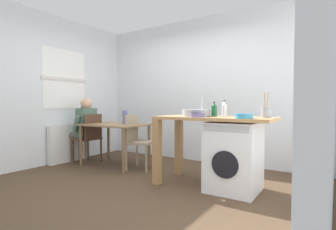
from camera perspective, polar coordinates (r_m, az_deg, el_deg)
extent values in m
plane|color=#4C3826|center=(3.72, -5.49, -14.55)|extent=(5.46, 5.46, 0.00)
cube|color=silver|center=(5.06, 6.91, 5.37)|extent=(4.60, 0.10, 2.70)
cube|color=silver|center=(5.18, -24.60, 5.11)|extent=(0.10, 3.80, 2.70)
cube|color=white|center=(5.32, -21.57, 7.23)|extent=(0.01, 0.90, 1.10)
cube|color=beige|center=(5.32, -21.52, 7.24)|extent=(0.02, 0.96, 0.06)
cube|color=silver|center=(2.80, 31.73, 7.56)|extent=(0.10, 3.80, 2.70)
cube|color=white|center=(5.29, -20.90, -5.76)|extent=(0.10, 0.80, 0.70)
cube|color=olive|center=(4.67, -11.52, -2.07)|extent=(1.10, 0.76, 0.03)
cylinder|color=brown|center=(4.86, -18.47, -6.37)|extent=(0.05, 0.05, 0.71)
cylinder|color=brown|center=(4.14, -9.71, -7.79)|extent=(0.05, 0.05, 0.71)
cylinder|color=brown|center=(5.29, -12.86, -5.60)|extent=(0.05, 0.05, 0.71)
cylinder|color=brown|center=(4.64, -4.14, -6.67)|extent=(0.05, 0.05, 0.71)
cube|color=#4C3323|center=(5.08, -17.30, -4.89)|extent=(0.40, 0.40, 0.04)
cube|color=#4C3323|center=(4.92, -15.98, -2.48)|extent=(0.04, 0.38, 0.45)
cylinder|color=#4C3323|center=(5.14, -20.12, -7.38)|extent=(0.04, 0.04, 0.45)
cylinder|color=#4C3323|center=(5.37, -17.04, -6.94)|extent=(0.04, 0.04, 0.45)
cylinder|color=#4C3323|center=(4.87, -17.53, -7.89)|extent=(0.04, 0.04, 0.45)
cylinder|color=#4C3323|center=(5.10, -14.40, -7.39)|extent=(0.04, 0.04, 0.45)
cube|color=gray|center=(4.37, -5.84, -5.96)|extent=(0.47, 0.47, 0.04)
cube|color=gray|center=(4.43, -7.92, -2.93)|extent=(0.11, 0.38, 0.45)
cylinder|color=gray|center=(4.49, -2.69, -8.64)|extent=(0.04, 0.04, 0.45)
cylinder|color=gray|center=(4.17, -4.77, -9.49)|extent=(0.04, 0.04, 0.45)
cylinder|color=gray|center=(4.65, -6.77, -8.28)|extent=(0.04, 0.04, 0.45)
cylinder|color=gray|center=(4.34, -9.08, -9.04)|extent=(0.04, 0.04, 0.45)
cylinder|color=#595651|center=(5.32, -20.39, -7.06)|extent=(0.11, 0.11, 0.45)
cylinder|color=#595651|center=(5.43, -18.87, -6.85)|extent=(0.11, 0.11, 0.45)
cylinder|color=#595651|center=(5.16, -19.37, -4.25)|extent=(0.40, 0.14, 0.14)
cylinder|color=#595651|center=(5.27, -17.82, -4.10)|extent=(0.40, 0.14, 0.14)
cube|color=#4C6B56|center=(5.06, -17.34, -1.52)|extent=(0.20, 0.34, 0.52)
cylinder|color=#4C6B56|center=(4.94, -19.36, -1.79)|extent=(0.19, 0.09, 0.31)
cylinder|color=#4C6B56|center=(5.21, -15.71, -1.55)|extent=(0.19, 0.09, 0.31)
sphere|color=tan|center=(5.05, -17.39, 2.40)|extent=(0.21, 0.21, 0.21)
sphere|color=black|center=(5.09, -17.81, 1.45)|extent=(0.12, 0.12, 0.12)
cube|color=tan|center=(3.43, 10.06, -0.69)|extent=(1.50, 0.68, 0.04)
cube|color=#A07749|center=(3.57, -2.39, -7.99)|extent=(0.10, 0.10, 0.88)
cube|color=#A07749|center=(4.05, 2.39, -6.76)|extent=(0.10, 0.10, 0.88)
cube|color=white|center=(3.39, 14.14, -8.77)|extent=(0.60, 0.60, 0.86)
cylinder|color=black|center=(3.12, 12.30, -10.53)|extent=(0.32, 0.02, 0.32)
cube|color=#B2B2B7|center=(3.06, 12.41, -2.94)|extent=(0.54, 0.01, 0.08)
cylinder|color=#9EA0A5|center=(3.53, 6.14, 0.47)|extent=(0.38, 0.38, 0.09)
cylinder|color=#B2B2B7|center=(3.69, 7.40, 2.02)|extent=(0.02, 0.02, 0.28)
cylinder|color=#19592D|center=(3.48, 10.04, 0.84)|extent=(0.07, 0.07, 0.14)
cone|color=#19592D|center=(3.48, 10.05, 2.32)|extent=(0.07, 0.07, 0.04)
cylinder|color=#262626|center=(3.48, 10.05, 2.77)|extent=(0.03, 0.03, 0.02)
cylinder|color=silver|center=(3.58, 12.18, 0.98)|extent=(0.07, 0.07, 0.16)
cone|color=silver|center=(3.58, 12.19, 2.57)|extent=(0.06, 0.06, 0.04)
cylinder|color=#262626|center=(3.58, 12.20, 3.06)|extent=(0.03, 0.03, 0.02)
cylinder|color=slate|center=(3.30, 6.38, 0.01)|extent=(0.18, 0.18, 0.05)
cylinder|color=#3D375B|center=(3.30, 6.38, 0.23)|extent=(0.15, 0.15, 0.03)
cylinder|color=gray|center=(3.28, 20.61, 0.55)|extent=(0.11, 0.11, 0.13)
cylinder|color=#99724C|center=(3.29, 20.37, 3.08)|extent=(0.01, 0.04, 0.18)
cylinder|color=#99724C|center=(3.26, 20.94, 3.08)|extent=(0.01, 0.05, 0.18)
cylinder|color=teal|center=(3.06, 16.23, -0.21)|extent=(0.20, 0.20, 0.05)
cylinder|color=#1E546B|center=(3.06, 16.23, 0.05)|extent=(0.16, 0.16, 0.03)
cylinder|color=slate|center=(4.63, -9.34, -0.46)|extent=(0.09, 0.09, 0.23)
cube|color=#B2B2B7|center=(3.35, 8.61, -0.34)|extent=(0.15, 0.06, 0.01)
cube|color=#262628|center=(3.35, 8.61, -0.34)|extent=(0.15, 0.06, 0.01)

